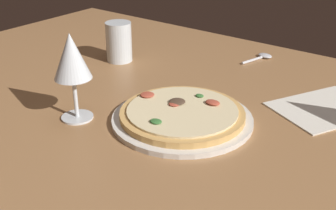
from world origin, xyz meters
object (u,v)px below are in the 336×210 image
object	(u,v)px
wine_glass_near	(72,59)
spoon	(262,57)
pizza_main	(182,116)
water_glass	(119,44)
paper_menu	(325,108)

from	to	relation	value
wine_glass_near	spoon	size ratio (longest dim) A/B	1.63
wine_glass_near	spoon	distance (cm)	55.43
pizza_main	water_glass	size ratio (longest dim) A/B	2.67
pizza_main	paper_menu	world-z (taller)	pizza_main
wine_glass_near	water_glass	distance (cm)	33.65
pizza_main	wine_glass_near	size ratio (longest dim) A/B	1.58
wine_glass_near	spoon	world-z (taller)	wine_glass_near
water_glass	spoon	world-z (taller)	water_glass
pizza_main	spoon	xyz separation A→B (cm)	(4.04, -41.39, -0.75)
pizza_main	wine_glass_near	world-z (taller)	wine_glass_near
pizza_main	wine_glass_near	distance (cm)	23.06
pizza_main	paper_menu	bearing A→B (deg)	-132.08
wine_glass_near	water_glass	size ratio (longest dim) A/B	1.69
water_glass	spoon	size ratio (longest dim) A/B	0.96
paper_menu	spoon	distance (cm)	30.78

